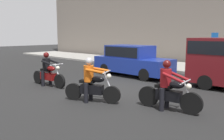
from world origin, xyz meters
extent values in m
plane|color=black|center=(0.00, 0.00, 0.00)|extent=(80.00, 80.00, 0.00)
cube|color=#99968E|center=(0.00, 8.00, 0.07)|extent=(40.00, 4.40, 0.14)
cylinder|color=black|center=(4.16, -0.87, 0.33)|extent=(0.68, 0.20, 0.67)
cylinder|color=black|center=(2.77, -1.05, 0.33)|extent=(0.68, 0.20, 0.67)
cylinder|color=silver|center=(4.04, -0.88, 0.65)|extent=(0.33, 0.10, 0.71)
cube|color=black|center=(3.47, -0.96, 0.47)|extent=(0.80, 0.38, 0.32)
ellipsoid|color=black|center=(3.69, -0.93, 0.83)|extent=(0.51, 0.30, 0.22)
cube|color=black|center=(3.29, -0.98, 0.73)|extent=(0.55, 0.30, 0.10)
cylinder|color=silver|center=(3.98, -0.89, 0.97)|extent=(0.13, 0.70, 0.04)
sphere|color=silver|center=(4.06, -0.88, 0.83)|extent=(0.17, 0.17, 0.17)
cylinder|color=silver|center=(3.15, -0.84, 0.35)|extent=(0.70, 0.16, 0.07)
cylinder|color=black|center=(3.35, -1.17, 0.36)|extent=(0.17, 0.17, 0.71)
cylinder|color=black|center=(3.30, -0.78, 0.36)|extent=(0.17, 0.17, 0.71)
cylinder|color=maroon|center=(3.35, -0.97, 1.01)|extent=(0.38, 0.38, 0.56)
cylinder|color=maroon|center=(3.69, -1.15, 1.08)|extent=(0.67, 0.17, 0.29)
cylinder|color=maroon|center=(3.64, -0.71, 1.08)|extent=(0.67, 0.17, 0.29)
sphere|color=tan|center=(3.37, -0.97, 1.41)|extent=(0.20, 0.20, 0.20)
sphere|color=#510F0F|center=(3.37, -0.97, 1.44)|extent=(0.25, 0.25, 0.25)
cylinder|color=black|center=(-1.53, -1.55, 0.31)|extent=(0.63, 0.17, 0.63)
cylinder|color=black|center=(-3.12, -1.68, 0.31)|extent=(0.63, 0.17, 0.63)
cylinder|color=silver|center=(-1.65, -1.56, 0.67)|extent=(0.36, 0.09, 0.78)
cube|color=maroon|center=(-2.32, -1.62, 0.45)|extent=(0.89, 0.35, 0.32)
ellipsoid|color=maroon|center=(-2.11, -1.60, 0.82)|extent=(0.50, 0.28, 0.22)
cube|color=black|center=(-2.50, -1.63, 0.72)|extent=(0.54, 0.28, 0.10)
cylinder|color=silver|center=(-1.71, -1.57, 1.03)|extent=(0.10, 0.70, 0.04)
sphere|color=silver|center=(-1.63, -1.56, 0.89)|extent=(0.17, 0.17, 0.17)
cylinder|color=silver|center=(-2.64, -1.48, 0.33)|extent=(0.70, 0.13, 0.07)
cylinder|color=black|center=(-2.45, -1.83, 0.35)|extent=(0.16, 0.16, 0.70)
cylinder|color=black|center=(-2.48, -1.43, 0.35)|extent=(0.16, 0.16, 0.70)
cylinder|color=black|center=(-2.44, -1.63, 0.99)|extent=(0.37, 0.37, 0.54)
cylinder|color=black|center=(-2.06, -1.82, 1.10)|extent=(0.75, 0.15, 0.21)
cylinder|color=black|center=(-2.10, -1.38, 1.10)|extent=(0.75, 0.15, 0.21)
sphere|color=tan|center=(-2.42, -1.63, 1.38)|extent=(0.20, 0.20, 0.20)
sphere|color=#510F0F|center=(-2.42, -1.63, 1.41)|extent=(0.25, 0.25, 0.25)
cylinder|color=black|center=(1.70, -1.66, 0.31)|extent=(0.61, 0.37, 0.61)
cylinder|color=black|center=(0.38, -2.27, 0.31)|extent=(0.61, 0.37, 0.61)
cylinder|color=silver|center=(1.59, -1.71, 0.70)|extent=(0.37, 0.21, 0.84)
cube|color=black|center=(1.04, -1.96, 0.45)|extent=(0.84, 0.59, 0.32)
ellipsoid|color=black|center=(1.24, -1.87, 0.81)|extent=(0.54, 0.42, 0.22)
cube|color=black|center=(0.88, -2.04, 0.71)|extent=(0.57, 0.44, 0.10)
cylinder|color=silver|center=(1.54, -1.74, 1.08)|extent=(0.33, 0.65, 0.04)
sphere|color=silver|center=(1.61, -1.70, 0.94)|extent=(0.17, 0.17, 0.17)
cylinder|color=silver|center=(0.70, -1.94, 0.33)|extent=(0.66, 0.36, 0.07)
cylinder|color=black|center=(1.00, -2.20, 0.35)|extent=(0.20, 0.20, 0.69)
cylinder|color=black|center=(0.83, -1.84, 0.35)|extent=(0.20, 0.20, 0.69)
cylinder|color=orange|center=(0.93, -2.01, 1.00)|extent=(0.45, 0.45, 0.56)
cylinder|color=orange|center=(1.33, -2.07, 1.12)|extent=(0.65, 0.37, 0.17)
cylinder|color=orange|center=(1.14, -1.68, 1.12)|extent=(0.65, 0.37, 0.17)
sphere|color=tan|center=(0.95, -2.01, 1.40)|extent=(0.20, 0.20, 0.20)
sphere|color=#B7B7BC|center=(0.95, -2.01, 1.43)|extent=(0.25, 0.25, 0.25)
cube|color=navy|center=(-1.22, 3.14, 0.64)|extent=(4.55, 1.76, 0.80)
cube|color=navy|center=(-1.45, 3.14, 1.38)|extent=(2.50, 1.62, 0.68)
cube|color=black|center=(-1.45, 3.14, 1.38)|extent=(2.30, 1.65, 0.54)
cylinder|color=black|center=(0.19, 3.14, 0.32)|extent=(0.64, 1.82, 0.64)
cylinder|color=black|center=(-2.63, 3.14, 0.32)|extent=(0.64, 1.82, 0.64)
cylinder|color=black|center=(3.19, 3.43, 0.32)|extent=(0.64, 1.96, 0.64)
cylinder|color=gray|center=(1.30, 8.42, 1.31)|extent=(0.08, 0.08, 2.33)
cube|color=#1959B2|center=(1.30, 8.39, 2.22)|extent=(0.44, 0.03, 0.44)
camera|label=1|loc=(7.09, -7.33, 2.34)|focal=38.02mm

